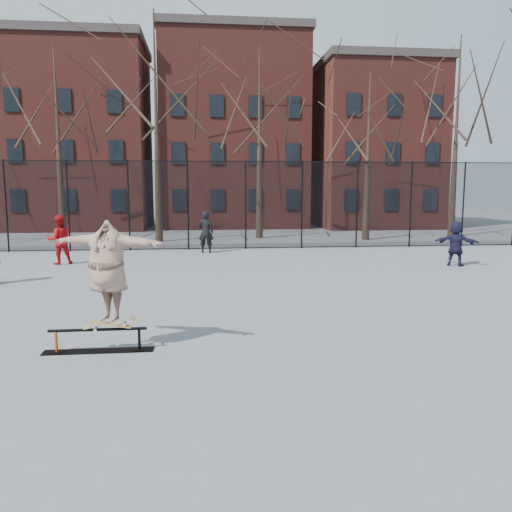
{
  "coord_description": "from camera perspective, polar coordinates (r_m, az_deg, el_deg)",
  "views": [
    {
      "loc": [
        -0.73,
        -9.64,
        2.79
      ],
      "look_at": [
        0.45,
        1.5,
        1.25
      ],
      "focal_mm": 35.0,
      "sensor_mm": 36.0,
      "label": 1
    }
  ],
  "objects": [
    {
      "name": "skate_rail",
      "position": [
        9.08,
        -17.58,
        -9.39
      ],
      "size": [
        1.87,
        0.29,
        0.41
      ],
      "color": "black",
      "rests_on": "ground"
    },
    {
      "name": "bystander_red",
      "position": [
        19.6,
        -21.56,
        1.75
      ],
      "size": [
        1.08,
        0.98,
        1.81
      ],
      "primitive_type": "imported",
      "rotation": [
        0.0,
        0.0,
        3.55
      ],
      "color": "#B81014",
      "rests_on": "ground"
    },
    {
      "name": "skateboard",
      "position": [
        8.95,
        -16.31,
        -7.6
      ],
      "size": [
        0.76,
        0.18,
        0.09
      ],
      "primitive_type": null,
      "color": "#A07640",
      "rests_on": "skate_rail"
    },
    {
      "name": "rowhouses",
      "position": [
        35.82,
        -3.81,
        13.04
      ],
      "size": [
        29.0,
        7.0,
        13.0
      ],
      "color": "maroon",
      "rests_on": "ground"
    },
    {
      "name": "ground",
      "position": [
        10.07,
        -1.69,
        -8.27
      ],
      "size": [
        100.0,
        100.0,
        0.0
      ],
      "primitive_type": "plane",
      "color": "slate"
    },
    {
      "name": "bystander_navy",
      "position": [
        19.24,
        21.89,
        1.34
      ],
      "size": [
        1.48,
        1.29,
        1.62
      ],
      "primitive_type": "imported",
      "rotation": [
        0.0,
        0.0,
        2.49
      ],
      "color": "#1A1A34",
      "rests_on": "ground"
    },
    {
      "name": "tree_row",
      "position": [
        27.19,
        -5.2,
        17.45
      ],
      "size": [
        33.66,
        7.46,
        10.67
      ],
      "color": "black",
      "rests_on": "ground"
    },
    {
      "name": "skater",
      "position": [
        8.76,
        -16.54,
        -1.91
      ],
      "size": [
        2.17,
        1.29,
        1.71
      ],
      "primitive_type": "imported",
      "rotation": [
        0.0,
        0.0,
        -0.37
      ],
      "color": "#3D327D",
      "rests_on": "skateboard"
    },
    {
      "name": "fence",
      "position": [
        22.67,
        -4.27,
        5.94
      ],
      "size": [
        34.03,
        0.07,
        4.0
      ],
      "color": "black",
      "rests_on": "ground"
    },
    {
      "name": "bystander_black",
      "position": [
        21.57,
        -5.76,
        2.76
      ],
      "size": [
        0.7,
        0.5,
        1.81
      ],
      "primitive_type": "imported",
      "rotation": [
        0.0,
        0.0,
        3.03
      ],
      "color": "black",
      "rests_on": "ground"
    }
  ]
}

